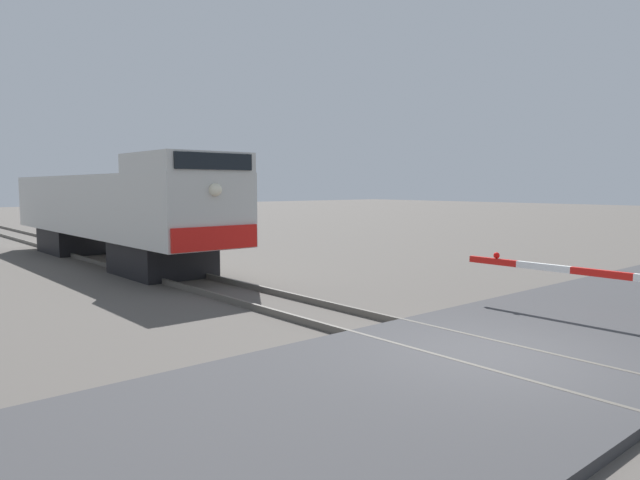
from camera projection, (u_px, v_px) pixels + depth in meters
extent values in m
plane|color=#514C47|center=(495.00, 363.00, 9.06)|extent=(160.00, 160.00, 0.00)
cube|color=#59544C|center=(468.00, 368.00, 8.59)|extent=(0.08, 80.00, 0.15)
cube|color=#59544C|center=(519.00, 350.00, 9.51)|extent=(0.08, 80.00, 0.15)
cube|color=#38383A|center=(495.00, 359.00, 9.05)|extent=(36.00, 5.20, 0.15)
cube|color=black|center=(162.00, 258.00, 18.05)|extent=(2.34, 3.20, 1.05)
cube|color=black|center=(77.00, 240.00, 24.24)|extent=(2.34, 3.20, 1.05)
cube|color=silver|center=(111.00, 205.00, 21.00)|extent=(2.75, 14.88, 2.13)
cube|color=silver|center=(186.00, 163.00, 16.45)|extent=(2.69, 3.18, 0.56)
cube|color=black|center=(215.00, 161.00, 15.22)|extent=(2.34, 0.06, 0.45)
cube|color=red|center=(216.00, 238.00, 15.41)|extent=(2.61, 0.08, 0.64)
sphere|color=#F2EACC|center=(215.00, 190.00, 15.28)|extent=(0.36, 0.36, 0.36)
cube|color=red|center=(601.00, 273.00, 11.07)|extent=(0.10, 1.19, 0.14)
cube|color=white|center=(543.00, 267.00, 11.97)|extent=(0.10, 1.19, 0.14)
cube|color=red|center=(493.00, 261.00, 12.87)|extent=(0.10, 1.19, 0.14)
sphere|color=red|center=(497.00, 255.00, 12.79)|extent=(0.14, 0.14, 0.14)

